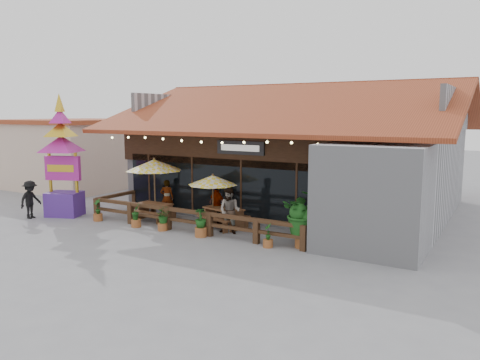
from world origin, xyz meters
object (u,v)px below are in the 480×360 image
Objects in this scene: umbrella_left at (154,165)px; tropical_plant at (303,214)px; thai_sign_tower at (62,147)px; umbrella_right at (213,180)px; picnic_table_right at (224,214)px; pedestrian at (30,200)px; picnic_table_left at (155,209)px.

umbrella_left reaches higher than tropical_plant.
umbrella_right is at bearing 14.56° from thai_sign_tower.
pedestrian reaches higher than picnic_table_right.
umbrella_right reaches higher than picnic_table_right.
picnic_table_left is at bearing -70.75° from pedestrian.
picnic_table_right is (0.53, -0.02, -1.35)m from umbrella_right.
umbrella_left is 1.91× the size of picnic_table_left.
thai_sign_tower reaches higher than picnic_table_left.
picnic_table_left is at bearing -174.49° from picnic_table_right.
thai_sign_tower reaches higher than umbrella_right.
umbrella_right is 3.14m from picnic_table_left.
umbrella_right is (3.12, -0.04, -0.44)m from umbrella_left.
umbrella_right is at bearing 177.55° from picnic_table_right.
umbrella_right is 0.45× the size of thai_sign_tower.
umbrella_left reaches higher than picnic_table_right.
picnic_table_right reaches higher than picnic_table_left.
umbrella_left is 1.40× the size of tropical_plant.
tropical_plant reaches higher than pedestrian.
umbrella_left is 7.71m from tropical_plant.
umbrella_left is 1.91m from picnic_table_left.
picnic_table_right is 0.96× the size of tropical_plant.
pedestrian is (-8.25, -2.87, 0.29)m from picnic_table_right.
thai_sign_tower is (-6.86, -1.78, 1.22)m from umbrella_right.
picnic_table_right is 8.02m from thai_sign_tower.
umbrella_right is at bearing -0.79° from umbrella_left.
picnic_table_right is at bearing 165.27° from tropical_plant.
picnic_table_right is 1.18× the size of pedestrian.
pedestrian is at bearing -160.83° from picnic_table_right.
thai_sign_tower is (-4.07, -1.44, 2.62)m from picnic_table_left.
tropical_plant reaches higher than picnic_table_right.
picnic_table_right is 4.07m from tropical_plant.
thai_sign_tower reaches higher than picnic_table_right.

